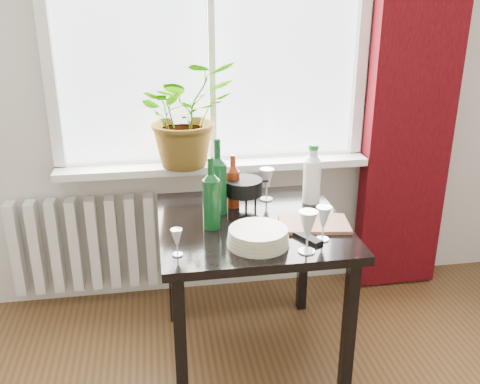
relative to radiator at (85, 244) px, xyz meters
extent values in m
cube|color=white|center=(0.75, 0.04, 1.22)|extent=(1.72, 0.08, 1.62)
cube|color=white|center=(0.75, -0.03, 0.44)|extent=(1.72, 0.20, 0.04)
cube|color=#360409|center=(1.87, -0.06, 0.92)|extent=(0.50, 0.12, 2.56)
cube|color=silver|center=(0.00, 0.00, 0.00)|extent=(0.80, 0.10, 0.55)
cube|color=black|center=(0.85, -0.63, 0.34)|extent=(0.85, 0.85, 0.04)
cube|color=black|center=(0.48, -1.00, -0.03)|extent=(0.05, 0.05, 0.70)
cube|color=black|center=(0.48, -0.27, -0.03)|extent=(0.05, 0.05, 0.70)
cube|color=black|center=(1.21, -1.00, -0.03)|extent=(0.05, 0.05, 0.70)
cube|color=black|center=(1.21, -0.27, -0.03)|extent=(0.05, 0.05, 0.70)
imported|color=#22651B|center=(0.60, -0.07, 0.75)|extent=(0.62, 0.58, 0.57)
cylinder|color=beige|center=(0.83, -0.87, 0.40)|extent=(0.29, 0.29, 0.07)
cube|color=black|center=(1.05, -0.85, 0.37)|extent=(0.11, 0.16, 0.02)
cube|color=#985E45|center=(1.12, -0.72, 0.37)|extent=(0.33, 0.24, 0.02)
camera|label=1|loc=(0.43, -2.84, 1.37)|focal=40.00mm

